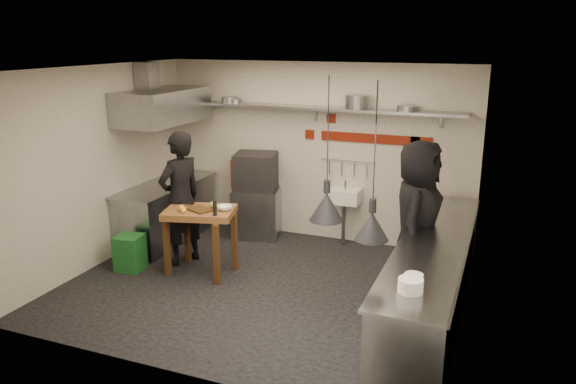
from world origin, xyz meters
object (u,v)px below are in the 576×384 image
at_px(prep_table, 201,241).
at_px(chef_left, 180,198).
at_px(oven_stand, 257,212).
at_px(chef_right, 417,219).
at_px(green_bin, 130,253).
at_px(combi_oven, 256,171).

relative_size(prep_table, chef_left, 0.48).
relative_size(oven_stand, chef_right, 0.40).
xyz_separation_m(chef_left, chef_right, (3.27, 0.24, 0.03)).
xyz_separation_m(oven_stand, green_bin, (-1.07, -1.94, -0.15)).
distance_m(chef_left, chef_right, 3.28).
distance_m(oven_stand, prep_table, 1.67).
bearing_deg(chef_left, green_bin, -27.23).
bearing_deg(combi_oven, chef_left, -123.70).
height_order(green_bin, chef_right, chef_right).
height_order(oven_stand, prep_table, prep_table).
distance_m(oven_stand, chef_right, 3.05).
bearing_deg(combi_oven, green_bin, -132.24).
bearing_deg(combi_oven, oven_stand, 75.81).
relative_size(chef_left, chef_right, 0.97).
relative_size(green_bin, chef_left, 0.26).
bearing_deg(oven_stand, chef_right, -36.72).
xyz_separation_m(oven_stand, chef_right, (2.75, -1.19, 0.59)).
bearing_deg(chef_left, combi_oven, 178.70).
bearing_deg(chef_left, oven_stand, 179.03).
relative_size(combi_oven, chef_right, 0.32).
xyz_separation_m(combi_oven, prep_table, (-0.08, -1.64, -0.63)).
bearing_deg(chef_right, prep_table, 100.56).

